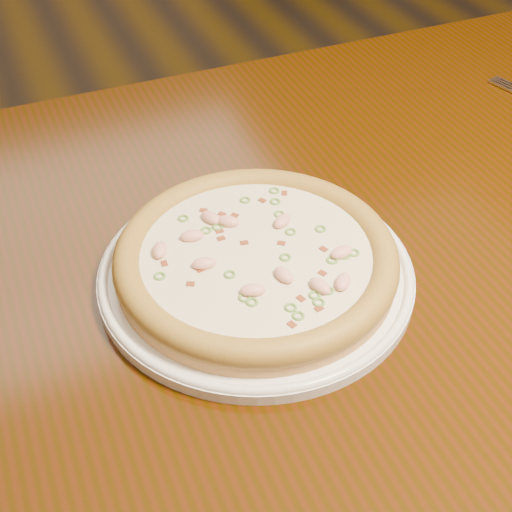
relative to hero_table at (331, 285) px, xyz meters
name	(u,v)px	position (x,y,z in m)	size (l,w,h in m)	color
ground	(354,386)	(0.25, 0.28, -0.65)	(9.00, 9.00, 0.00)	black
hero_table	(331,285)	(0.00, 0.00, 0.00)	(1.20, 0.80, 0.75)	black
plate	(256,272)	(-0.12, -0.05, 0.11)	(0.32, 0.32, 0.02)	white
pizza	(256,258)	(-0.12, -0.05, 0.13)	(0.28, 0.28, 0.03)	tan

